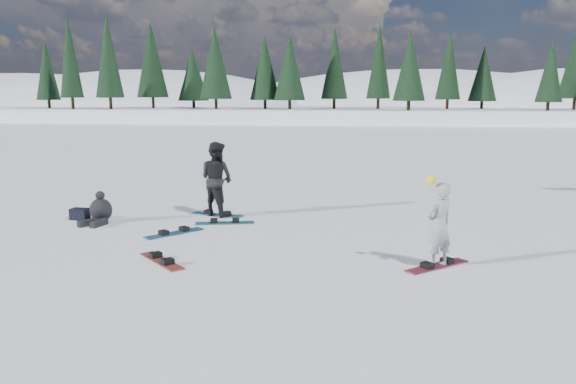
# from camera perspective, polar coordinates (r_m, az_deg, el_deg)

# --- Properties ---
(ground) EXTENTS (420.00, 420.00, 0.00)m
(ground) POSITION_cam_1_polar(r_m,az_deg,el_deg) (12.14, 1.99, -5.81)
(ground) COLOR white
(ground) RESTS_ON ground
(alpine_backdrop) EXTENTS (412.50, 227.00, 53.20)m
(alpine_backdrop) POSITION_cam_1_polar(r_m,az_deg,el_deg) (201.95, 3.91, 5.04)
(alpine_backdrop) COLOR white
(alpine_backdrop) RESTS_ON ground
(snowboarder_woman) EXTENTS (0.72, 0.69, 1.80)m
(snowboarder_woman) POSITION_cam_1_polar(r_m,az_deg,el_deg) (11.09, 15.09, -3.20)
(snowboarder_woman) COLOR #A8A9AD
(snowboarder_woman) RESTS_ON ground
(snowboarder_man) EXTENTS (1.23, 1.14, 2.03)m
(snowboarder_man) POSITION_cam_1_polar(r_m,az_deg,el_deg) (15.37, -7.27, 1.33)
(snowboarder_man) COLOR black
(snowboarder_man) RESTS_ON ground
(seated_rider) EXTENTS (0.72, 1.06, 0.82)m
(seated_rider) POSITION_cam_1_polar(r_m,az_deg,el_deg) (15.30, -18.56, -1.80)
(seated_rider) COLOR black
(seated_rider) RESTS_ON ground
(gear_bag) EXTENTS (0.47, 0.34, 0.30)m
(gear_bag) POSITION_cam_1_polar(r_m,az_deg,el_deg) (15.87, -20.40, -2.11)
(gear_bag) COLOR black
(gear_bag) RESTS_ON ground
(snowboard_woman) EXTENTS (1.31, 1.20, 0.03)m
(snowboard_woman) POSITION_cam_1_polar(r_m,az_deg,el_deg) (11.30, 14.91, -7.27)
(snowboard_woman) COLOR maroon
(snowboard_woman) RESTS_ON ground
(snowboard_man) EXTENTS (1.52, 0.63, 0.03)m
(snowboard_man) POSITION_cam_1_polar(r_m,az_deg,el_deg) (15.55, -7.19, -2.31)
(snowboard_man) COLOR teal
(snowboard_man) RESTS_ON ground
(snowboard_loose_a) EXTENTS (1.18, 1.33, 0.03)m
(snowboard_loose_a) POSITION_cam_1_polar(r_m,az_deg,el_deg) (13.68, -11.49, -4.13)
(snowboard_loose_a) COLOR #1B5796
(snowboard_loose_a) RESTS_ON ground
(snowboard_loose_b) EXTENTS (1.25, 1.26, 0.03)m
(snowboard_loose_b) POSITION_cam_1_polar(r_m,az_deg,el_deg) (11.50, -12.71, -6.87)
(snowboard_loose_b) COLOR #A03523
(snowboard_loose_b) RESTS_ON ground
(snowboard_loose_c) EXTENTS (1.52, 0.61, 0.03)m
(snowboard_loose_c) POSITION_cam_1_polar(r_m,az_deg,el_deg) (14.54, -6.43, -3.15)
(snowboard_loose_c) COLOR #187385
(snowboard_loose_c) RESTS_ON ground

